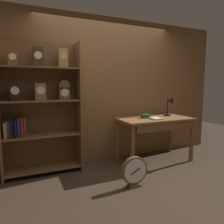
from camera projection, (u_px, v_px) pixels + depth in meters
name	position (u px, v px, depth m)	size (l,w,h in m)	color
ground_plane	(142.00, 187.00, 2.84)	(10.00, 10.00, 0.00)	#3D2D21
back_wood_panel	(107.00, 90.00, 3.83)	(4.80, 0.05, 2.60)	brown
bookshelf	(40.00, 107.00, 3.20)	(1.18, 0.36, 2.06)	brown
workbench	(155.00, 123.00, 3.75)	(1.33, 0.69, 0.80)	brown
desk_lamp	(171.00, 103.00, 3.99)	(0.19, 0.19, 0.40)	black
toolbox_small	(146.00, 116.00, 3.76)	(0.14, 0.13, 0.07)	#2D5123
open_repair_manual	(156.00, 118.00, 3.62)	(0.16, 0.22, 0.03)	silver
round_clock_large	(134.00, 171.00, 2.83)	(0.39, 0.11, 0.43)	brown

